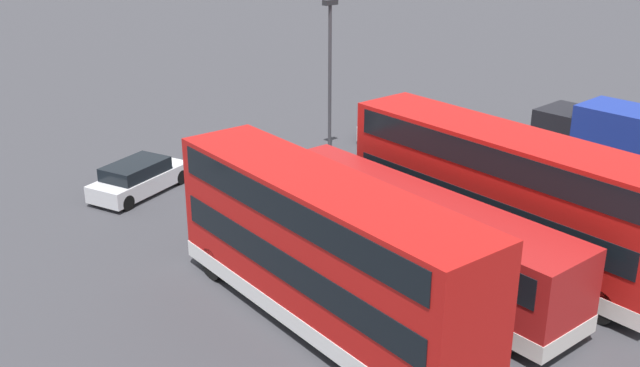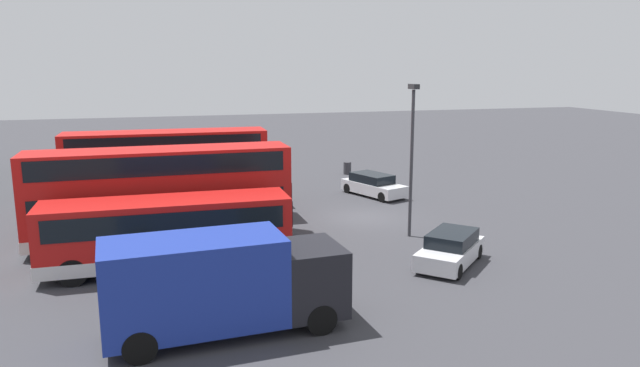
# 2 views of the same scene
# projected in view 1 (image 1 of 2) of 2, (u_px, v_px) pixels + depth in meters

# --- Properties ---
(ground_plane) EXTENTS (140.00, 140.00, 0.00)m
(ground_plane) POSITION_uv_depth(u_px,v_px,m) (273.00, 183.00, 33.16)
(ground_plane) COLOR #38383D
(bus_single_deck_near_end) EXTENTS (2.72, 10.14, 2.95)m
(bus_single_deck_near_end) POSITION_uv_depth(u_px,v_px,m) (561.00, 188.00, 28.18)
(bus_single_deck_near_end) COLOR #B71411
(bus_single_deck_near_end) RESTS_ON ground
(bus_double_decker_second) EXTENTS (2.64, 12.08, 4.55)m
(bus_double_decker_second) POSITION_uv_depth(u_px,v_px,m) (503.00, 192.00, 25.61)
(bus_double_decker_second) COLOR #B71411
(bus_double_decker_second) RESTS_ON ground
(bus_single_deck_third) EXTENTS (2.66, 11.88, 2.95)m
(bus_single_deck_third) POSITION_uv_depth(u_px,v_px,m) (414.00, 235.00, 24.39)
(bus_single_deck_third) COLOR #A51919
(bus_single_deck_third) RESTS_ON ground
(bus_double_decker_fourth) EXTENTS (2.92, 11.76, 4.55)m
(bus_double_decker_fourth) POSITION_uv_depth(u_px,v_px,m) (323.00, 249.00, 21.56)
(bus_double_decker_fourth) COLOR #B71411
(bus_double_decker_fourth) RESTS_ON ground
(box_truck_blue) EXTENTS (2.96, 7.64, 3.20)m
(box_truck_blue) POSITION_uv_depth(u_px,v_px,m) (623.00, 141.00, 33.17)
(box_truck_blue) COLOR navy
(box_truck_blue) RESTS_ON ground
(car_hatchback_silver) EXTENTS (4.17, 4.24, 1.43)m
(car_hatchback_silver) POSITION_uv_depth(u_px,v_px,m) (397.00, 127.00, 38.53)
(car_hatchback_silver) COLOR silver
(car_hatchback_silver) RESTS_ON ground
(car_small_green) EXTENTS (4.88, 3.31, 1.43)m
(car_small_green) POSITION_uv_depth(u_px,v_px,m) (139.00, 178.00, 31.78)
(car_small_green) COLOR silver
(car_small_green) RESTS_ON ground
(lamp_post_tall) EXTENTS (0.70, 0.30, 7.48)m
(lamp_post_tall) POSITION_uv_depth(u_px,v_px,m) (330.00, 68.00, 34.66)
(lamp_post_tall) COLOR #38383D
(lamp_post_tall) RESTS_ON ground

